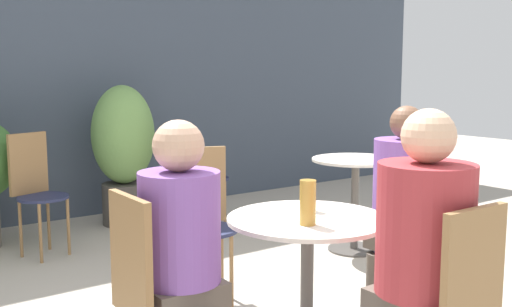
# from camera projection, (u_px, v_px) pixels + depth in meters

# --- Properties ---
(storefront_wall) EXTENTS (10.00, 0.06, 3.00)m
(storefront_wall) POSITION_uv_depth(u_px,v_px,m) (31.00, 60.00, 5.39)
(storefront_wall) COLOR #3D4756
(storefront_wall) RESTS_ON ground_plane
(cafe_table_near) EXTENTS (0.74, 0.74, 0.73)m
(cafe_table_near) POSITION_uv_depth(u_px,v_px,m) (307.00, 254.00, 2.76)
(cafe_table_near) COLOR #514C47
(cafe_table_near) RESTS_ON ground_plane
(cafe_table_far) EXTENTS (0.68, 0.68, 0.73)m
(cafe_table_far) POSITION_uv_depth(u_px,v_px,m) (355.00, 184.00, 4.63)
(cafe_table_far) COLOR #514C47
(cafe_table_far) RESTS_ON ground_plane
(bistro_chair_0) EXTENTS (0.38, 0.38, 0.93)m
(bistro_chair_0) POSITION_uv_depth(u_px,v_px,m) (151.00, 289.00, 2.30)
(bistro_chair_0) COLOR #232847
(bistro_chair_0) RESTS_ON ground_plane
(bistro_chair_1) EXTENTS (0.38, 0.38, 0.93)m
(bistro_chair_1) POSITION_uv_depth(u_px,v_px,m) (452.00, 307.00, 2.12)
(bistro_chair_1) COLOR #232847
(bistro_chair_1) RESTS_ON ground_plane
(bistro_chair_2) EXTENTS (0.38, 0.38, 0.93)m
(bistro_chair_2) POSITION_uv_depth(u_px,v_px,m) (419.00, 228.00, 3.21)
(bistro_chair_2) COLOR #232847
(bistro_chair_2) RESTS_ON ground_plane
(bistro_chair_3) EXTENTS (0.40, 0.42, 0.93)m
(bistro_chair_3) POSITION_uv_depth(u_px,v_px,m) (203.00, 210.00, 3.63)
(bistro_chair_3) COLOR #232847
(bistro_chair_3) RESTS_ON ground_plane
(bistro_chair_4) EXTENTS (0.40, 0.41, 0.93)m
(bistro_chair_4) POSITION_uv_depth(u_px,v_px,m) (35.00, 183.00, 4.53)
(bistro_chair_4) COLOR #232847
(bistro_chair_4) RESTS_ON ground_plane
(bistro_chair_6) EXTENTS (0.41, 0.40, 0.93)m
(bistro_chair_6) POSITION_uv_depth(u_px,v_px,m) (197.00, 168.00, 5.25)
(bistro_chair_6) COLOR #232847
(bistro_chair_6) RESTS_ON ground_plane
(seated_person_0) EXTENTS (0.33, 0.32, 1.20)m
(seated_person_0) POSITION_uv_depth(u_px,v_px,m) (183.00, 241.00, 2.36)
(seated_person_0) COLOR brown
(seated_person_0) RESTS_ON ground_plane
(seated_person_1) EXTENTS (0.36, 0.37, 1.26)m
(seated_person_1) POSITION_uv_depth(u_px,v_px,m) (421.00, 247.00, 2.21)
(seated_person_1) COLOR brown
(seated_person_1) RESTS_ON ground_plane
(seated_person_2) EXTENTS (0.33, 0.33, 1.22)m
(seated_person_2) POSITION_uv_depth(u_px,v_px,m) (402.00, 200.00, 3.10)
(seated_person_2) COLOR brown
(seated_person_2) RESTS_ON ground_plane
(beer_glass_0) EXTENTS (0.06, 0.06, 0.14)m
(beer_glass_0) POSITION_uv_depth(u_px,v_px,m) (308.00, 196.00, 2.86)
(beer_glass_0) COLOR beige
(beer_glass_0) RESTS_ON cafe_table_near
(beer_glass_1) EXTENTS (0.07, 0.07, 0.20)m
(beer_glass_1) POSITION_uv_depth(u_px,v_px,m) (308.00, 203.00, 2.58)
(beer_glass_1) COLOR #B28433
(beer_glass_1) RESTS_ON cafe_table_near
(potted_plant_1) EXTENTS (0.57, 0.57, 1.27)m
(potted_plant_1) POSITION_uv_depth(u_px,v_px,m) (123.00, 147.00, 5.44)
(potted_plant_1) COLOR #47423D
(potted_plant_1) RESTS_ON ground_plane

